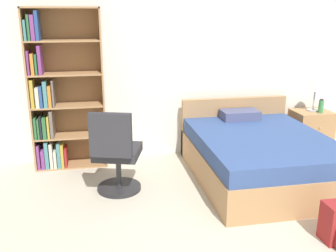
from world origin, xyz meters
The scene contains 7 objects.
wall_back centered at (0.00, 3.23, 1.30)m, with size 9.00×0.06×2.60m.
bookshelf centered at (-1.72, 3.01, 0.93)m, with size 0.91×0.33×2.02m.
bed centered at (0.66, 2.18, 0.29)m, with size 1.51×1.94×0.82m.
office_chair centered at (-1.05, 2.07, 0.46)m, with size 0.60×0.67×0.98m.
nightstand centered at (1.79, 2.90, 0.30)m, with size 0.53×0.45×0.61m.
table_lamp centered at (1.80, 2.92, 0.95)m, with size 0.21×0.21×0.46m.
water_bottle centered at (1.84, 2.80, 0.70)m, with size 0.07×0.07×0.20m.
Camera 1 is at (-1.20, -1.80, 1.93)m, focal length 40.00 mm.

